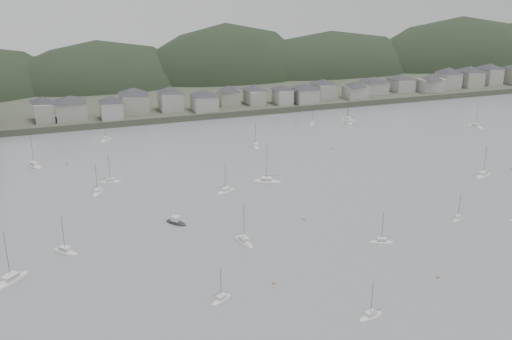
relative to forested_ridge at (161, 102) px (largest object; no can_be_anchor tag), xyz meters
name	(u,v)px	position (x,y,z in m)	size (l,w,h in m)	color
ground	(374,303)	(-4.83, -269.40, 11.28)	(900.00, 900.00, 0.00)	slate
far_shore_land	(146,77)	(-4.83, 25.60, 12.78)	(900.00, 250.00, 3.00)	#383D2D
forested_ridge	(161,102)	(0.00, 0.00, 0.00)	(851.55, 103.94, 102.57)	black
waterfront_town	(276,92)	(45.75, -86.06, 19.95)	(451.48, 28.46, 12.92)	#9B988E
moored_fleet	(247,192)	(-9.48, -198.56, 11.46)	(249.46, 176.78, 13.85)	silver
motor_launch_far	(176,222)	(-36.30, -214.02, 11.58)	(6.39, 7.21, 3.72)	black
mooring_buoys	(316,198)	(9.38, -210.70, 11.43)	(152.83, 119.26, 0.70)	#C26440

